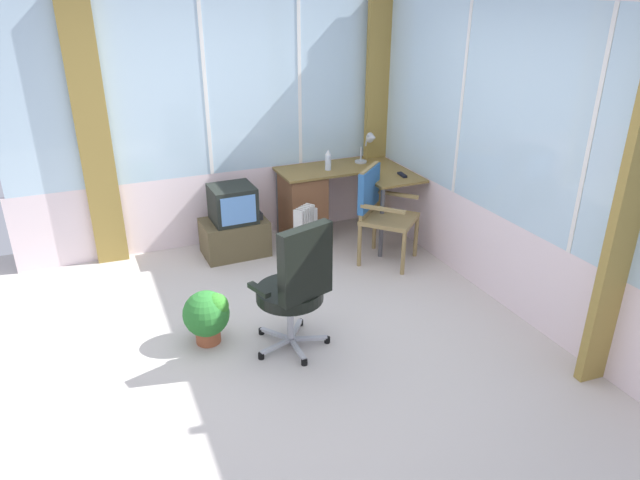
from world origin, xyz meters
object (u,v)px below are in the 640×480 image
object	(u,v)px
potted_plant	(208,314)
spray_bottle	(328,160)
desk	(310,202)
wooden_armchair	(377,203)
space_heater	(306,233)
tv_remote	(402,175)
office_chair	(297,283)
desk_lamp	(370,143)
tv_on_stand	(234,225)

from	to	relation	value
potted_plant	spray_bottle	bearing A→B (deg)	42.06
desk	potted_plant	distance (m)	2.11
spray_bottle	wooden_armchair	bearing A→B (deg)	-72.78
space_heater	tv_remote	bearing A→B (deg)	-2.14
spray_bottle	office_chair	distance (m)	2.16
tv_remote	spray_bottle	distance (m)	0.78
wooden_armchair	potted_plant	world-z (taller)	wooden_armchair
desk_lamp	tv_remote	bearing A→B (deg)	-79.71
potted_plant	desk_lamp	bearing A→B (deg)	35.56
desk	wooden_armchair	size ratio (longest dim) A/B	1.36
desk_lamp	potted_plant	bearing A→B (deg)	-144.44
tv_remote	office_chair	size ratio (longest dim) A/B	0.14
tv_on_stand	space_heater	distance (m)	0.74
tv_remote	spray_bottle	world-z (taller)	spray_bottle
tv_on_stand	wooden_armchair	bearing A→B (deg)	-27.69
spray_bottle	space_heater	distance (m)	0.84
tv_remote	tv_on_stand	bearing A→B (deg)	171.16
tv_remote	potted_plant	distance (m)	2.53
desk_lamp	potted_plant	distance (m)	2.76
tv_on_stand	potted_plant	distance (m)	1.58
space_heater	desk_lamp	bearing A→B (deg)	27.83
desk_lamp	wooden_armchair	bearing A→B (deg)	-111.49
tv_remote	space_heater	bearing A→B (deg)	-175.92
wooden_armchair	office_chair	size ratio (longest dim) A/B	0.91
tv_on_stand	space_heater	bearing A→B (deg)	-33.45
potted_plant	office_chair	bearing A→B (deg)	-31.57
wooden_armchair	office_chair	world-z (taller)	office_chair
office_chair	potted_plant	xyz separation A→B (m)	(-0.59, 0.36, -0.33)
tv_on_stand	space_heater	world-z (taller)	tv_on_stand
tv_remote	space_heater	xyz separation A→B (m)	(-1.04, 0.04, -0.48)
wooden_armchair	potted_plant	bearing A→B (deg)	-156.92
desk_lamp	tv_on_stand	xyz separation A→B (m)	(-1.55, -0.09, -0.65)
wooden_armchair	office_chair	xyz separation A→B (m)	(-1.28, -1.16, -0.02)
tv_remote	spray_bottle	bearing A→B (deg)	147.96
desk	office_chair	distance (m)	2.08
office_chair	space_heater	bearing A→B (deg)	65.78
spray_bottle	office_chair	size ratio (longest dim) A/B	0.21
desk	space_heater	bearing A→B (deg)	-116.08
tv_on_stand	potted_plant	xyz separation A→B (m)	(-0.61, -1.46, -0.08)
office_chair	wooden_armchair	bearing A→B (deg)	42.15
tv_remote	tv_on_stand	xyz separation A→B (m)	(-1.65, 0.44, -0.45)
tv_remote	potted_plant	world-z (taller)	tv_remote
space_heater	spray_bottle	bearing A→B (deg)	45.81
tv_remote	office_chair	distance (m)	2.17
space_heater	office_chair	bearing A→B (deg)	-114.22
desk_lamp	space_heater	size ratio (longest dim) A/B	0.60
desk_lamp	spray_bottle	bearing A→B (deg)	-173.84
office_chair	potted_plant	size ratio (longest dim) A/B	2.43
office_chair	tv_on_stand	bearing A→B (deg)	89.28
office_chair	desk	bearing A→B (deg)	65.31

